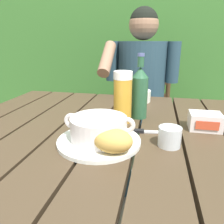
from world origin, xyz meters
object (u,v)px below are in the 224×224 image
(serving_plate, at_px, (99,141))
(table_knife, at_px, (143,131))
(beer_glass, at_px, (124,97))
(beer_bottle, at_px, (140,92))
(diner_bowl, at_px, (136,96))
(person_eating, at_px, (140,89))
(chair_near_diner, at_px, (141,117))
(water_glass_small, at_px, (170,137))
(soup_bowl, at_px, (99,128))
(bread_roll, at_px, (113,141))
(butter_tub, at_px, (205,121))

(serving_plate, bearing_deg, table_knife, 39.40)
(beer_glass, height_order, beer_bottle, beer_bottle)
(beer_bottle, xyz_separation_m, diner_bowl, (-0.04, 0.25, -0.08))
(person_eating, height_order, beer_bottle, person_eating)
(chair_near_diner, xyz_separation_m, diner_bowl, (-0.00, -0.54, 0.31))
(water_glass_small, bearing_deg, soup_bowl, -174.07)
(water_glass_small, bearing_deg, person_eating, 100.40)
(beer_glass, relative_size, diner_bowl, 1.27)
(chair_near_diner, relative_size, bread_roll, 8.17)
(person_eating, xyz_separation_m, butter_tub, (0.28, -0.68, 0.04))
(beer_bottle, distance_m, diner_bowl, 0.27)
(beer_glass, height_order, butter_tub, beer_glass)
(person_eating, height_order, diner_bowl, person_eating)
(soup_bowl, distance_m, beer_glass, 0.21)
(bread_roll, xyz_separation_m, beer_bottle, (0.04, 0.33, 0.06))
(table_knife, bearing_deg, bread_roll, -112.23)
(butter_tub, bearing_deg, diner_bowl, 130.06)
(serving_plate, xyz_separation_m, butter_tub, (0.34, 0.18, 0.02))
(soup_bowl, bearing_deg, person_eating, 86.07)
(person_eating, bearing_deg, beer_glass, -91.16)
(serving_plate, height_order, soup_bowl, soup_bowl)
(person_eating, bearing_deg, serving_plate, -93.93)
(bread_roll, height_order, water_glass_small, bread_roll)
(person_eating, height_order, soup_bowl, person_eating)
(soup_bowl, relative_size, bread_roll, 2.00)
(soup_bowl, bearing_deg, beer_bottle, 68.98)
(person_eating, bearing_deg, chair_near_diner, 89.18)
(beer_glass, bearing_deg, soup_bowl, -102.82)
(bread_roll, relative_size, beer_glass, 0.57)
(beer_glass, height_order, diner_bowl, beer_glass)
(beer_glass, xyz_separation_m, diner_bowl, (0.02, 0.31, -0.07))
(chair_near_diner, relative_size, soup_bowl, 4.08)
(butter_tub, bearing_deg, beer_bottle, 161.65)
(chair_near_diner, height_order, water_glass_small, chair_near_diner)
(bread_roll, relative_size, diner_bowl, 0.72)
(chair_near_diner, xyz_separation_m, water_glass_small, (0.15, -1.04, 0.31))
(diner_bowl, bearing_deg, table_knife, -80.57)
(serving_plate, relative_size, diner_bowl, 1.67)
(table_knife, distance_m, diner_bowl, 0.42)
(serving_plate, bearing_deg, chair_near_diner, 86.64)
(soup_bowl, relative_size, table_knife, 1.45)
(soup_bowl, height_order, table_knife, soup_bowl)
(beer_glass, distance_m, water_glass_small, 0.26)
(chair_near_diner, height_order, table_knife, chair_near_diner)
(soup_bowl, relative_size, diner_bowl, 1.44)
(serving_plate, height_order, beer_bottle, beer_bottle)
(beer_glass, distance_m, beer_bottle, 0.08)
(soup_bowl, height_order, butter_tub, soup_bowl)
(table_knife, bearing_deg, butter_tub, 19.40)
(soup_bowl, distance_m, beer_bottle, 0.29)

